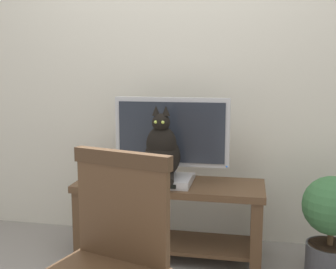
% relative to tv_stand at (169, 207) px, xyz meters
% --- Properties ---
extents(back_wall, '(7.00, 0.12, 2.80)m').
position_rel_tv_stand_xyz_m(back_wall, '(-0.02, 0.45, 1.05)').
color(back_wall, beige).
rests_on(back_wall, ground).
extents(tv_stand, '(1.24, 0.44, 0.52)m').
position_rel_tv_stand_xyz_m(tv_stand, '(0.00, 0.00, 0.00)').
color(tv_stand, '#513823').
rests_on(tv_stand, ground).
extents(tv, '(0.77, 0.20, 0.56)m').
position_rel_tv_stand_xyz_m(tv, '(0.00, 0.08, 0.47)').
color(tv, '#B7B7BC').
rests_on(tv, tv_stand).
extents(media_box, '(0.37, 0.25, 0.05)m').
position_rel_tv_stand_xyz_m(media_box, '(-0.03, -0.06, 0.19)').
color(media_box, '#BCBCC1').
rests_on(media_box, tv_stand).
extents(cat, '(0.23, 0.32, 0.47)m').
position_rel_tv_stand_xyz_m(cat, '(-0.03, -0.07, 0.39)').
color(cat, black).
rests_on(cat, media_box).
extents(wooden_chair, '(0.55, 0.55, 0.94)m').
position_rel_tv_stand_xyz_m(wooden_chair, '(-0.01, -1.20, 0.20)').
color(wooden_chair, '#513823').
rests_on(wooden_chair, ground).
extents(book_stack, '(0.27, 0.20, 0.11)m').
position_rel_tv_stand_xyz_m(book_stack, '(-0.44, 0.03, 0.22)').
color(book_stack, beige).
rests_on(book_stack, tv_stand).
extents(potted_plant, '(0.36, 0.36, 0.62)m').
position_rel_tv_stand_xyz_m(potted_plant, '(1.02, -0.04, 0.00)').
color(potted_plant, '#47474C').
rests_on(potted_plant, ground).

